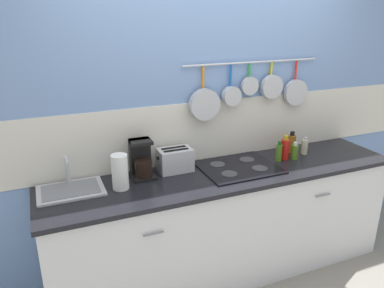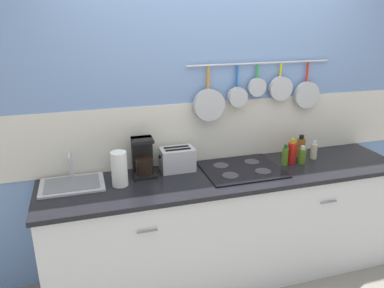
{
  "view_description": "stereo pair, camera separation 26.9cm",
  "coord_description": "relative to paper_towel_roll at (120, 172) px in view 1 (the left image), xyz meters",
  "views": [
    {
      "loc": [
        -1.28,
        -2.34,
        2.1
      ],
      "look_at": [
        -0.3,
        0.0,
        1.2
      ],
      "focal_mm": 35.0,
      "sensor_mm": 36.0,
      "label": 1
    },
    {
      "loc": [
        -1.03,
        -2.43,
        2.1
      ],
      "look_at": [
        -0.3,
        0.0,
        1.2
      ],
      "focal_mm": 35.0,
      "sensor_mm": 36.0,
      "label": 2
    }
  ],
  "objects": [
    {
      "name": "ground_plane",
      "position": [
        0.82,
        -0.04,
        -1.05
      ],
      "size": [
        12.0,
        12.0,
        0.0
      ],
      "primitive_type": "plane",
      "color": "gray"
    },
    {
      "name": "wall_back",
      "position": [
        0.82,
        0.31,
        0.23
      ],
      "size": [
        7.2,
        0.15,
        2.6
      ],
      "color": "#7293C6",
      "rests_on": "ground_plane"
    },
    {
      "name": "cabinet_base",
      "position": [
        0.82,
        -0.04,
        -0.6
      ],
      "size": [
        2.79,
        0.6,
        0.89
      ],
      "color": "silver",
      "rests_on": "ground_plane"
    },
    {
      "name": "countertop",
      "position": [
        0.82,
        -0.04,
        -0.14
      ],
      "size": [
        2.83,
        0.62,
        0.03
      ],
      "color": "black",
      "rests_on": "cabinet_base"
    },
    {
      "name": "sink_basin",
      "position": [
        -0.33,
        0.1,
        -0.11
      ],
      "size": [
        0.45,
        0.32,
        0.22
      ],
      "color": "#B7BABF",
      "rests_on": "countertop"
    },
    {
      "name": "paper_towel_roll",
      "position": [
        0.0,
        0.0,
        0.0
      ],
      "size": [
        0.11,
        0.11,
        0.25
      ],
      "color": "white",
      "rests_on": "countertop"
    },
    {
      "name": "coffee_maker",
      "position": [
        0.19,
        0.14,
        -0.01
      ],
      "size": [
        0.17,
        0.19,
        0.29
      ],
      "color": "black",
      "rests_on": "countertop"
    },
    {
      "name": "toaster",
      "position": [
        0.46,
        0.15,
        -0.04
      ],
      "size": [
        0.28,
        0.17,
        0.18
      ],
      "color": "#B7BABF",
      "rests_on": "countertop"
    },
    {
      "name": "cooktop",
      "position": [
        0.94,
        0.0,
        -0.12
      ],
      "size": [
        0.6,
        0.5,
        0.01
      ],
      "color": "black",
      "rests_on": "countertop"
    },
    {
      "name": "bottle_olive_oil",
      "position": [
        1.32,
        0.0,
        -0.05
      ],
      "size": [
        0.05,
        0.05,
        0.17
      ],
      "color": "#4C721E",
      "rests_on": "countertop"
    },
    {
      "name": "bottle_cooking_wine",
      "position": [
        1.39,
        0.02,
        -0.03
      ],
      "size": [
        0.07,
        0.07,
        0.21
      ],
      "color": "red",
      "rests_on": "countertop"
    },
    {
      "name": "bottle_dish_soap",
      "position": [
        1.47,
        -0.01,
        -0.06
      ],
      "size": [
        0.06,
        0.06,
        0.15
      ],
      "color": "#4C721E",
      "rests_on": "countertop"
    },
    {
      "name": "bottle_vinegar",
      "position": [
        1.55,
        0.14,
        -0.04
      ],
      "size": [
        0.07,
        0.07,
        0.19
      ],
      "color": "#8C5919",
      "rests_on": "countertop"
    },
    {
      "name": "bottle_sesame_oil",
      "position": [
        1.62,
        0.05,
        -0.06
      ],
      "size": [
        0.05,
        0.05,
        0.16
      ],
      "color": "#BFB799",
      "rests_on": "countertop"
    }
  ]
}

